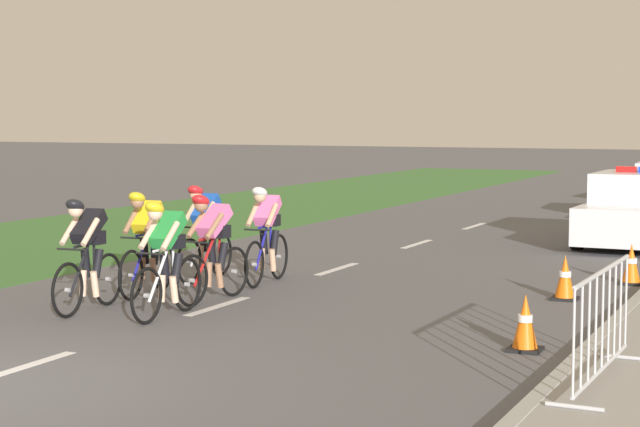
{
  "coord_description": "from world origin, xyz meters",
  "views": [
    {
      "loc": [
        7.45,
        -7.64,
        2.59
      ],
      "look_at": [
        0.43,
        7.43,
        1.1
      ],
      "focal_mm": 60.66,
      "sensor_mm": 36.0,
      "label": 1
    }
  ],
  "objects": [
    {
      "name": "cyclist_fourth",
      "position": [
        -0.26,
        5.34,
        0.79
      ],
      "size": [
        0.45,
        1.72,
        1.56
      ],
      "color": "black",
      "rests_on": "ground"
    },
    {
      "name": "crowd_barrier_front",
      "position": [
        5.64,
        2.47,
        0.65
      ],
      "size": [
        0.55,
        2.32,
        1.07
      ],
      "color": "#B7BABF",
      "rests_on": "sidewalk_slab"
    },
    {
      "name": "traffic_cone_mid",
      "position": [
        4.82,
        9.43,
        0.31
      ],
      "size": [
        0.36,
        0.36,
        0.64
      ],
      "color": "black",
      "rests_on": "ground"
    },
    {
      "name": "police_car_nearest",
      "position": [
        4.09,
        14.78,
        0.68
      ],
      "size": [
        2.05,
        4.43,
        1.59
      ],
      "color": "silver",
      "rests_on": "ground"
    },
    {
      "name": "cyclist_fifth",
      "position": [
        -1.39,
        7.0,
        0.79
      ],
      "size": [
        0.42,
        1.72,
        1.56
      ],
      "color": "black",
      "rests_on": "ground"
    },
    {
      "name": "grass_verge",
      "position": [
        -7.25,
        14.0,
        0.0
      ],
      "size": [
        7.0,
        60.0,
        0.01
      ],
      "primitive_type": "cube",
      "color": "#3D7033",
      "rests_on": "ground"
    },
    {
      "name": "cyclist_second",
      "position": [
        -0.17,
        4.02,
        0.79
      ],
      "size": [
        0.42,
        1.72,
        1.56
      ],
      "color": "black",
      "rests_on": "ground"
    },
    {
      "name": "cyclist_third",
      "position": [
        -1.41,
        5.4,
        0.79
      ],
      "size": [
        0.45,
        1.72,
        1.56
      ],
      "color": "black",
      "rests_on": "ground"
    },
    {
      "name": "traffic_cone_near",
      "position": [
        4.53,
        4.02,
        0.31
      ],
      "size": [
        0.36,
        0.36,
        0.64
      ],
      "color": "black",
      "rests_on": "ground"
    },
    {
      "name": "traffic_cone_far",
      "position": [
        4.2,
        7.57,
        0.31
      ],
      "size": [
        0.36,
        0.36,
        0.64
      ],
      "color": "black",
      "rests_on": "ground"
    },
    {
      "name": "lane_markings_centre",
      "position": [
        0.0,
        7.04,
        0.0
      ],
      "size": [
        0.14,
        21.6,
        0.01
      ],
      "color": "white",
      "rests_on": "ground"
    },
    {
      "name": "cyclist_lead",
      "position": [
        -1.37,
        3.96,
        0.79
      ],
      "size": [
        0.44,
        1.72,
        1.56
      ],
      "color": "black",
      "rests_on": "ground"
    },
    {
      "name": "cyclist_sixth",
      "position": [
        -0.34,
        7.11,
        0.79
      ],
      "size": [
        0.45,
        1.72,
        1.56
      ],
      "color": "black",
      "rests_on": "ground"
    }
  ]
}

